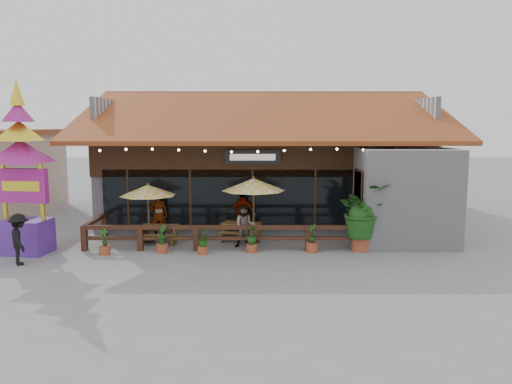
{
  "coord_description": "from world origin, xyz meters",
  "views": [
    {
      "loc": [
        -0.33,
        -17.89,
        4.5
      ],
      "look_at": [
        -0.37,
        1.5,
        1.85
      ],
      "focal_mm": 35.0,
      "sensor_mm": 36.0,
      "label": 1
    }
  ],
  "objects_px": {
    "thai_sign_tower": "(21,156)",
    "pedestrian": "(19,239)",
    "picnic_table_left": "(160,231)",
    "picnic_table_right": "(242,229)",
    "umbrella_right": "(254,185)",
    "tropical_plant": "(362,212)",
    "umbrella_left": "(148,190)"
  },
  "relations": [
    {
      "from": "umbrella_left",
      "to": "umbrella_right",
      "type": "relative_size",
      "value": 1.1
    },
    {
      "from": "picnic_table_left",
      "to": "picnic_table_right",
      "type": "relative_size",
      "value": 0.81
    },
    {
      "from": "picnic_table_left",
      "to": "pedestrian",
      "type": "xyz_separation_m",
      "value": [
        -3.92,
        -2.99,
        0.38
      ]
    },
    {
      "from": "thai_sign_tower",
      "to": "umbrella_left",
      "type": "bearing_deg",
      "value": 22.53
    },
    {
      "from": "umbrella_right",
      "to": "pedestrian",
      "type": "height_order",
      "value": "umbrella_right"
    },
    {
      "from": "picnic_table_right",
      "to": "pedestrian",
      "type": "height_order",
      "value": "pedestrian"
    },
    {
      "from": "pedestrian",
      "to": "thai_sign_tower",
      "type": "bearing_deg",
      "value": -14.65
    },
    {
      "from": "umbrella_right",
      "to": "tropical_plant",
      "type": "distance_m",
      "value": 4.11
    },
    {
      "from": "pedestrian",
      "to": "picnic_table_left",
      "type": "bearing_deg",
      "value": -85.19
    },
    {
      "from": "umbrella_left",
      "to": "pedestrian",
      "type": "xyz_separation_m",
      "value": [
        -3.49,
        -3.1,
        -1.17
      ]
    },
    {
      "from": "umbrella_right",
      "to": "pedestrian",
      "type": "bearing_deg",
      "value": -158.15
    },
    {
      "from": "umbrella_left",
      "to": "picnic_table_right",
      "type": "relative_size",
      "value": 1.59
    },
    {
      "from": "picnic_table_right",
      "to": "thai_sign_tower",
      "type": "distance_m",
      "value": 8.27
    },
    {
      "from": "umbrella_left",
      "to": "picnic_table_right",
      "type": "height_order",
      "value": "umbrella_left"
    },
    {
      "from": "umbrella_right",
      "to": "tropical_plant",
      "type": "bearing_deg",
      "value": -17.36
    },
    {
      "from": "umbrella_right",
      "to": "picnic_table_right",
      "type": "bearing_deg",
      "value": 146.35
    },
    {
      "from": "umbrella_right",
      "to": "thai_sign_tower",
      "type": "xyz_separation_m",
      "value": [
        -7.97,
        -1.55,
        1.18
      ]
    },
    {
      "from": "thai_sign_tower",
      "to": "picnic_table_left",
      "type": "bearing_deg",
      "value": 19.25
    },
    {
      "from": "umbrella_left",
      "to": "picnic_table_left",
      "type": "relative_size",
      "value": 1.96
    },
    {
      "from": "thai_sign_tower",
      "to": "pedestrian",
      "type": "relative_size",
      "value": 3.88
    },
    {
      "from": "umbrella_left",
      "to": "tropical_plant",
      "type": "height_order",
      "value": "tropical_plant"
    },
    {
      "from": "pedestrian",
      "to": "picnic_table_right",
      "type": "bearing_deg",
      "value": -97.34
    },
    {
      "from": "umbrella_right",
      "to": "pedestrian",
      "type": "xyz_separation_m",
      "value": [
        -7.5,
        -3.01,
        -1.39
      ]
    },
    {
      "from": "umbrella_right",
      "to": "picnic_table_left",
      "type": "bearing_deg",
      "value": -179.74
    },
    {
      "from": "picnic_table_left",
      "to": "pedestrian",
      "type": "relative_size",
      "value": 0.87
    },
    {
      "from": "picnic_table_right",
      "to": "umbrella_left",
      "type": "bearing_deg",
      "value": -176.57
    },
    {
      "from": "umbrella_right",
      "to": "thai_sign_tower",
      "type": "height_order",
      "value": "thai_sign_tower"
    },
    {
      "from": "thai_sign_tower",
      "to": "pedestrian",
      "type": "distance_m",
      "value": 3.0
    },
    {
      "from": "thai_sign_tower",
      "to": "tropical_plant",
      "type": "bearing_deg",
      "value": 1.68
    },
    {
      "from": "picnic_table_right",
      "to": "umbrella_right",
      "type": "bearing_deg",
      "value": -33.65
    },
    {
      "from": "thai_sign_tower",
      "to": "pedestrian",
      "type": "height_order",
      "value": "thai_sign_tower"
    },
    {
      "from": "picnic_table_right",
      "to": "tropical_plant",
      "type": "distance_m",
      "value": 4.66
    }
  ]
}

